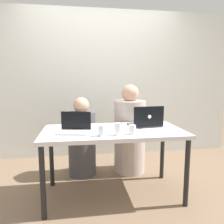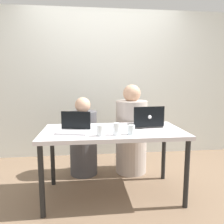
{
  "view_description": "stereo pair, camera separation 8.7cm",
  "coord_description": "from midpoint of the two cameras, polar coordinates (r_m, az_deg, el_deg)",
  "views": [
    {
      "loc": [
        -0.35,
        -2.24,
        1.26
      ],
      "look_at": [
        0.0,
        0.07,
        0.92
      ],
      "focal_mm": 35.0,
      "sensor_mm": 36.0,
      "label": 1
    },
    {
      "loc": [
        -0.27,
        -2.25,
        1.26
      ],
      "look_at": [
        0.0,
        0.07,
        0.92
      ],
      "focal_mm": 35.0,
      "sensor_mm": 36.0,
      "label": 2
    }
  ],
  "objects": [
    {
      "name": "ground_plane",
      "position": [
        2.59,
        -0.76,
        -20.73
      ],
      "size": [
        12.0,
        12.0,
        0.0
      ],
      "primitive_type": "plane",
      "color": "brown"
    },
    {
      "name": "back_wall",
      "position": [
        3.65,
        -3.84,
        7.23
      ],
      "size": [
        4.5,
        0.1,
        2.38
      ],
      "primitive_type": "cube",
      "color": "silver",
      "rests_on": "ground"
    },
    {
      "name": "desk",
      "position": [
        2.34,
        -0.79,
        -6.34
      ],
      "size": [
        1.48,
        0.75,
        0.74
      ],
      "color": "silver",
      "rests_on": "ground"
    },
    {
      "name": "person_on_left",
      "position": [
        2.95,
        -8.7,
        -7.43
      ],
      "size": [
        0.44,
        0.44,
        1.04
      ],
      "rotation": [
        0.0,
        0.0,
        2.88
      ],
      "color": "#4B4A4E",
      "rests_on": "ground"
    },
    {
      "name": "person_on_right",
      "position": [
        3.0,
        3.8,
        -5.66
      ],
      "size": [
        0.51,
        0.51,
        1.2
      ],
      "rotation": [
        0.0,
        0.0,
        3.4
      ],
      "color": "#BBADA3",
      "rests_on": "ground"
    },
    {
      "name": "laptop_front_left",
      "position": [
        2.24,
        -10.9,
        -4.16
      ],
      "size": [
        0.35,
        0.28,
        0.2
      ],
      "rotation": [
        0.0,
        0.0,
        -0.25
      ],
      "color": "silver",
      "rests_on": "desk"
    },
    {
      "name": "laptop_back_right",
      "position": [
        2.49,
        7.86,
        -2.62
      ],
      "size": [
        0.37,
        0.3,
        0.24
      ],
      "rotation": [
        0.0,
        0.0,
        3.24
      ],
      "color": "#3C3A39",
      "rests_on": "desk"
    },
    {
      "name": "water_glass_left",
      "position": [
        2.06,
        -3.87,
        -5.08
      ],
      "size": [
        0.07,
        0.07,
        0.1
      ],
      "color": "white",
      "rests_on": "desk"
    },
    {
      "name": "water_glass_center",
      "position": [
        2.1,
        0.38,
        -4.68
      ],
      "size": [
        0.07,
        0.07,
        0.12
      ],
      "color": "white",
      "rests_on": "desk"
    },
    {
      "name": "water_glass_right",
      "position": [
        2.13,
        4.13,
        -4.79
      ],
      "size": [
        0.07,
        0.07,
        0.09
      ],
      "color": "silver",
      "rests_on": "desk"
    }
  ]
}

